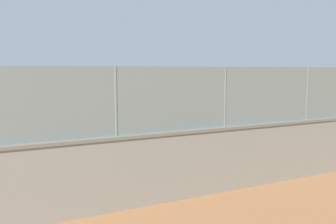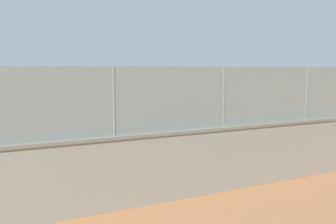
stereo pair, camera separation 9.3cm
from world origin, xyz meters
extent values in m
plane|color=#A36B42|center=(0.00, 0.00, 0.00)|extent=(260.00, 260.00, 0.00)
cylinder|color=gray|center=(-1.15, 13.75, 2.68)|extent=(0.07, 0.07, 1.67)
cylinder|color=gray|center=(2.03, 13.79, 2.68)|extent=(0.07, 0.07, 1.67)
cylinder|color=gray|center=(5.20, 13.82, 2.68)|extent=(0.07, 0.07, 1.67)
cylinder|color=#B2B2B2|center=(2.99, -1.10, 0.37)|extent=(0.21, 0.21, 0.74)
cylinder|color=#B2B2B2|center=(2.83, -0.99, 0.37)|extent=(0.21, 0.21, 0.74)
cylinder|color=#D14C42|center=(2.91, -1.04, 1.01)|extent=(0.47, 0.47, 0.55)
cylinder|color=#936B4C|center=(3.17, -1.16, 1.12)|extent=(0.36, 0.48, 0.16)
cylinder|color=#936B4C|center=(2.84, -0.63, 1.12)|extent=(0.36, 0.48, 0.16)
sphere|color=#936B4C|center=(2.91, -1.04, 1.39)|extent=(0.21, 0.21, 0.21)
cylinder|color=red|center=(2.91, -1.04, 1.48)|extent=(0.30, 0.30, 0.05)
cylinder|color=black|center=(2.94, -0.48, 1.12)|extent=(0.20, 0.27, 0.04)
ellipsoid|color=#333338|center=(3.06, -0.30, 1.12)|extent=(0.19, 0.27, 0.24)
cylinder|color=#B2B2B2|center=(0.11, 2.16, 0.40)|extent=(0.21, 0.21, 0.79)
cylinder|color=#B2B2B2|center=(0.01, 2.33, 0.40)|extent=(0.21, 0.21, 0.79)
cylinder|color=#D14C42|center=(0.06, 2.24, 1.08)|extent=(0.47, 0.47, 0.59)
cylinder|color=#936B4C|center=(0.26, 2.01, 1.20)|extent=(0.53, 0.36, 0.17)
cylinder|color=#936B4C|center=(0.17, 2.66, 1.20)|extent=(0.53, 0.36, 0.17)
sphere|color=#936B4C|center=(0.06, 2.24, 1.49)|extent=(0.22, 0.22, 0.22)
cylinder|color=black|center=(0.06, 2.24, 1.59)|extent=(0.32, 0.32, 0.05)
sphere|color=orange|center=(2.46, -0.52, 0.80)|extent=(0.18, 0.18, 0.18)
camera|label=1|loc=(7.81, 22.02, 3.43)|focal=38.23mm
camera|label=2|loc=(7.73, 22.07, 3.43)|focal=38.23mm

